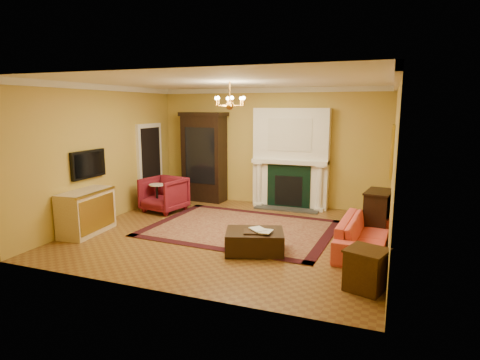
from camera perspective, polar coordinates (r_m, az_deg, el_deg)
The scene contains 26 objects.
floor at distance 8.20m, azimuth -1.37°, elevation -7.66°, with size 6.00×5.50×0.02m, color brown.
ceiling at distance 7.82m, azimuth -1.47°, elevation 13.90°, with size 6.00×5.50×0.02m, color white.
wall_back at distance 10.46m, azimuth 4.27°, elevation 4.69°, with size 6.00×0.02×3.00m, color #BD9744.
wall_front at distance 5.44m, azimuth -12.37°, elevation -0.75°, with size 6.00×0.02×3.00m, color #BD9744.
wall_left at distance 9.41m, azimuth -18.70°, elevation 3.55°, with size 0.02×5.50×3.00m, color #BD9744.
wall_right at distance 7.30m, azimuth 21.05°, elevation 1.59°, with size 0.02×5.50×3.00m, color #BD9744.
fireplace at distance 10.16m, azimuth 7.20°, elevation 2.74°, with size 1.90×0.70×2.50m.
crown_molding at distance 8.70m, azimuth 0.96°, elevation 13.08°, with size 6.00×5.50×0.12m.
doorway at distance 10.80m, azimuth -12.65°, elevation 2.22°, with size 0.08×1.05×2.10m.
tv_panel at distance 8.93m, azimuth -20.75°, elevation 2.12°, with size 0.09×0.95×0.58m.
gilt_mirror at distance 8.68m, azimuth 20.81°, elevation 3.88°, with size 0.06×0.76×1.05m.
chandelier at distance 7.80m, azimuth -1.46°, elevation 10.95°, with size 0.63×0.55×0.53m.
oriental_rug at distance 8.50m, azimuth 0.12°, elevation -6.88°, with size 3.76×2.82×0.02m, color #490F15.
china_cabinet at distance 10.88m, azimuth -5.12°, elevation 3.00°, with size 1.14×0.52×2.28m, color black.
wingback_armchair at distance 9.95m, azimuth -10.78°, elevation -1.80°, with size 0.90×0.84×0.93m, color maroon.
pedestal_table at distance 10.02m, azimuth -11.71°, elevation -2.17°, with size 0.38×0.38×0.67m.
commode at distance 8.67m, azimuth -21.02°, elevation -4.27°, with size 0.56×1.18×0.88m, color beige.
coral_sofa at distance 7.48m, azimuth 17.22°, elevation -6.74°, with size 1.98×0.58×0.77m, color #DE5146.
end_table at distance 5.98m, azimuth 17.49°, elevation -12.18°, with size 0.49×0.49×0.56m, color #3C2610.
console_table at distance 8.49m, azimuth 19.02°, elevation -4.53°, with size 0.44×0.77×0.86m, color black.
leather_ottoman at distance 7.12m, azimuth 2.10°, elevation -8.69°, with size 1.00×0.73×0.37m, color black.
ottoman_tray at distance 6.99m, azimuth 2.18°, elevation -7.35°, with size 0.40×0.31×0.03m, color black.
book_a at distance 6.93m, azimuth 1.77°, elevation -6.10°, with size 0.22×0.03×0.29m, color gray.
book_b at distance 6.91m, azimuth 2.91°, elevation -6.25°, with size 0.20×0.02×0.27m, color gray.
topiary_left at distance 10.28m, azimuth 3.34°, elevation 4.34°, with size 0.15×0.15×0.40m.
topiary_right at distance 9.95m, azimuth 11.40°, elevation 3.96°, with size 0.15×0.15×0.41m.
Camera 1 is at (2.93, -7.23, 2.52)m, focal length 30.00 mm.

